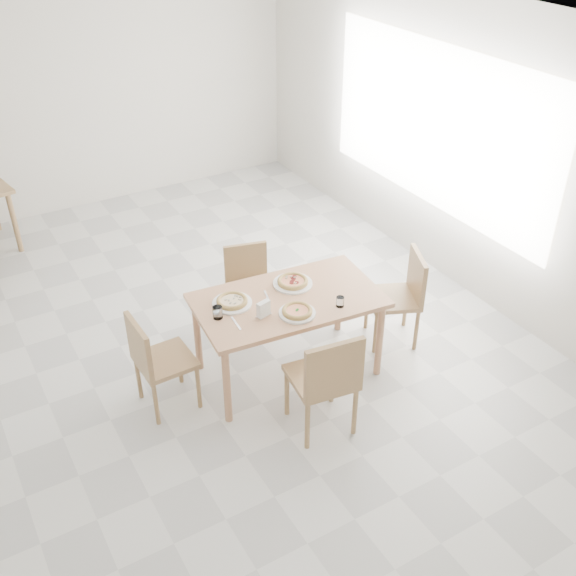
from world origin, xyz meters
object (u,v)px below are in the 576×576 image
chair_north (249,282)px  pizza_mushroom (232,301)px  main_table (288,307)px  chair_east (403,292)px  pizza_pepperoni (293,281)px  plate_mushroom (232,303)px  tumbler_b (340,302)px  plate_pepperoni (293,284)px  tumbler_a (218,312)px  plate_margherita (297,313)px  chair_west (155,358)px  pizza_margherita (297,311)px  napkin_holder (264,310)px  chair_south (326,377)px

chair_north → pizza_mushroom: size_ratio=2.95×
main_table → chair_east: chair_east is taller
pizza_pepperoni → chair_east: bearing=-15.3°
plate_mushroom → tumbler_b: (0.72, -0.46, 0.03)m
plate_mushroom → plate_pepperoni: bearing=0.6°
plate_mushroom → main_table: bearing=-19.7°
plate_pepperoni → tumbler_a: (-0.74, -0.12, 0.04)m
pizza_mushroom → pizza_pepperoni: size_ratio=0.86×
plate_margherita → pizza_mushroom: 0.53m
chair_west → pizza_pepperoni: chair_west is taller
chair_west → pizza_pepperoni: size_ratio=2.69×
pizza_margherita → tumbler_b: bearing=-12.6°
chair_east → tumbler_a: (-1.72, 0.15, 0.30)m
pizza_pepperoni → tumbler_a: (-0.74, -0.12, 0.02)m
chair_north → chair_west: chair_west is taller
chair_east → napkin_holder: bearing=-65.6°
tumbler_b → napkin_holder: (-0.59, 0.18, 0.02)m
pizza_margherita → napkin_holder: size_ratio=2.11×
chair_east → napkin_holder: (-1.40, -0.01, 0.31)m
plate_pepperoni → plate_margherita: bearing=-116.1°
chair_east → napkin_holder: 1.44m
plate_margherita → plate_pepperoni: 0.43m
chair_south → chair_west: (-0.99, 0.90, -0.04)m
pizza_margherita → pizza_mushroom: size_ratio=1.04×
chair_east → plate_pepperoni: (-0.98, 0.27, 0.25)m
chair_south → plate_pepperoni: chair_south is taller
main_table → napkin_holder: bearing=-151.6°
main_table → pizza_margherita: pizza_margherita is taller
chair_north → tumbler_a: 1.03m
chair_north → plate_margherita: bearing=-80.8°
chair_east → chair_west: bearing=-72.5°
tumbler_a → napkin_holder: (0.31, -0.16, 0.01)m
chair_west → plate_pepperoni: bearing=-90.8°
chair_west → chair_north: bearing=-62.6°
plate_mushroom → tumbler_b: bearing=-32.3°
plate_mushroom → plate_margherita: bearing=-45.3°
pizza_pepperoni → tumbler_b: tumbler_b is taller
tumbler_b → tumbler_a: bearing=159.1°
plate_pepperoni → main_table: bearing=-131.1°
tumbler_a → plate_mushroom: bearing=32.2°
tumbler_a → tumbler_b: tumbler_a is taller
main_table → pizza_pepperoni: (0.14, 0.16, 0.12)m
chair_west → tumbler_b: bearing=-109.2°
chair_east → plate_pepperoni: bearing=-81.5°
main_table → chair_south: 0.79m
plate_margherita → plate_mushroom: (-0.38, 0.38, 0.00)m
plate_margherita → napkin_holder: 0.27m
chair_east → tumbler_a: bearing=-71.1°
chair_west → napkin_holder: bearing=-109.4°
plate_pepperoni → tumbler_b: tumbler_b is taller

